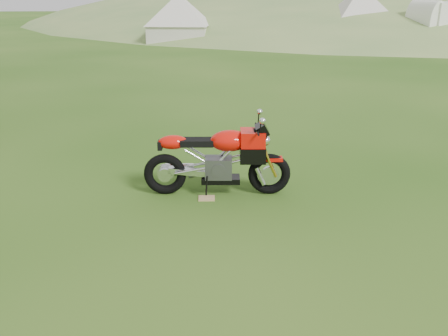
{
  "coord_description": "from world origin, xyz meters",
  "views": [
    {
      "loc": [
        -0.26,
        -5.37,
        2.6
      ],
      "look_at": [
        0.36,
        0.4,
        0.51
      ],
      "focal_mm": 40.0,
      "sensor_mm": 36.0,
      "label": 1
    }
  ],
  "objects_px": {
    "tent_left": "(179,17)",
    "plywood_board": "(207,198)",
    "tent_right": "(359,15)",
    "sport_motorcycle": "(217,154)"
  },
  "relations": [
    {
      "from": "plywood_board",
      "to": "tent_left",
      "type": "height_order",
      "value": "tent_left"
    },
    {
      "from": "plywood_board",
      "to": "tent_right",
      "type": "xyz_separation_m",
      "value": [
        9.09,
        19.2,
        1.34
      ]
    },
    {
      "from": "sport_motorcycle",
      "to": "tent_left",
      "type": "distance_m",
      "value": 20.09
    },
    {
      "from": "tent_right",
      "to": "sport_motorcycle",
      "type": "bearing_deg",
      "value": -114.07
    },
    {
      "from": "tent_left",
      "to": "tent_right",
      "type": "distance_m",
      "value": 9.02
    },
    {
      "from": "plywood_board",
      "to": "sport_motorcycle",
      "type": "bearing_deg",
      "value": 47.37
    },
    {
      "from": "sport_motorcycle",
      "to": "tent_left",
      "type": "bearing_deg",
      "value": 95.84
    },
    {
      "from": "sport_motorcycle",
      "to": "plywood_board",
      "type": "height_order",
      "value": "sport_motorcycle"
    },
    {
      "from": "sport_motorcycle",
      "to": "tent_right",
      "type": "bearing_deg",
      "value": 70.61
    },
    {
      "from": "tent_left",
      "to": "plywood_board",
      "type": "bearing_deg",
      "value": -80.02
    }
  ]
}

